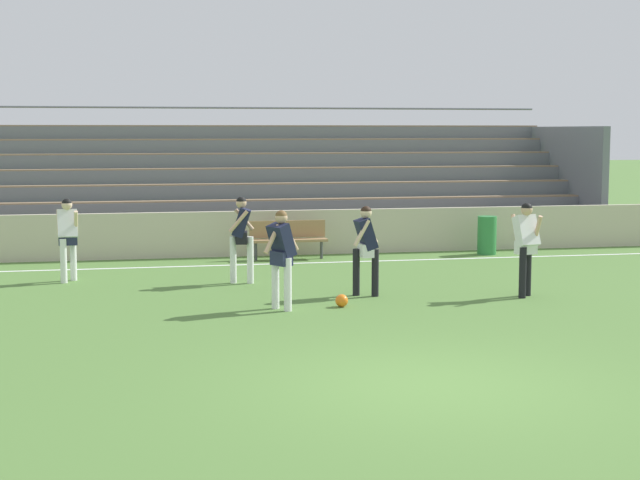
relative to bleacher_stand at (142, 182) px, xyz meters
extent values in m
plane|color=#517A38|center=(2.95, -15.35, -1.64)|extent=(160.00, 160.00, 0.00)
cube|color=white|center=(2.95, -4.63, -1.64)|extent=(44.00, 0.12, 0.01)
cube|color=beige|center=(2.95, -3.09, -1.10)|extent=(48.00, 0.16, 1.08)
cube|color=#897051|center=(0.00, -2.28, -1.25)|extent=(24.28, 0.36, 0.08)
cube|color=slate|center=(0.00, -2.48, -1.45)|extent=(24.28, 0.04, 0.39)
cube|color=#897051|center=(0.00, -1.62, -0.86)|extent=(24.28, 0.36, 0.08)
cube|color=slate|center=(0.00, -1.82, -1.06)|extent=(24.28, 0.04, 0.39)
cube|color=#897051|center=(0.00, -0.96, -0.47)|extent=(24.28, 0.36, 0.08)
cube|color=slate|center=(0.00, -1.16, -0.67)|extent=(24.28, 0.04, 0.39)
cube|color=#897051|center=(0.00, -0.30, -0.09)|extent=(24.28, 0.36, 0.08)
cube|color=slate|center=(0.00, -0.50, -0.28)|extent=(24.28, 0.04, 0.39)
cube|color=#897051|center=(0.00, 0.35, 0.30)|extent=(24.28, 0.36, 0.08)
cube|color=slate|center=(0.00, 0.15, 0.11)|extent=(24.28, 0.04, 0.39)
cube|color=#897051|center=(0.00, 1.01, 0.69)|extent=(24.28, 0.36, 0.08)
cube|color=slate|center=(0.00, 0.81, 0.50)|extent=(24.28, 0.04, 0.39)
cube|color=#897051|center=(0.00, 1.67, 1.08)|extent=(24.28, 0.36, 0.08)
cube|color=slate|center=(0.00, 1.47, 0.89)|extent=(24.28, 0.04, 0.39)
cube|color=#897051|center=(0.00, 2.33, 1.47)|extent=(24.28, 0.36, 0.08)
cube|color=slate|center=(0.00, 2.13, 1.28)|extent=(24.28, 0.04, 0.39)
cube|color=slate|center=(12.04, 0.03, -0.09)|extent=(0.20, 4.97, 3.11)
cylinder|color=slate|center=(0.00, 2.58, 2.02)|extent=(24.28, 0.06, 0.06)
cube|color=#99754C|center=(3.25, -3.94, -1.19)|extent=(1.80, 0.40, 0.06)
cube|color=#99754C|center=(3.25, -3.76, -0.94)|extent=(1.80, 0.05, 0.40)
cylinder|color=#47474C|center=(2.47, -3.94, -1.42)|extent=(0.07, 0.07, 0.45)
cylinder|color=#47474C|center=(4.03, -3.94, -1.42)|extent=(0.07, 0.07, 0.45)
cylinder|color=#2D7F3D|center=(8.14, -3.97, -1.18)|extent=(0.46, 0.46, 0.93)
cylinder|color=white|center=(1.95, -10.08, -1.19)|extent=(0.13, 0.13, 0.90)
cylinder|color=white|center=(2.12, -10.35, -1.19)|extent=(0.13, 0.13, 0.90)
cube|color=#232847|center=(2.03, -10.21, -0.77)|extent=(0.37, 0.42, 0.24)
cube|color=#191E38|center=(2.03, -10.21, -0.47)|extent=(0.52, 0.52, 0.60)
cylinder|color=#D6A884|center=(2.21, -10.10, -0.43)|extent=(0.33, 0.23, 0.48)
cylinder|color=#D6A884|center=(1.86, -10.32, -0.43)|extent=(0.33, 0.23, 0.48)
sphere|color=#D6A884|center=(2.03, -10.21, -0.08)|extent=(0.21, 0.21, 0.21)
sphere|color=brown|center=(2.03, -10.21, -0.06)|extent=(0.20, 0.20, 0.20)
cylinder|color=black|center=(3.61, -9.08, -1.21)|extent=(0.13, 0.13, 0.86)
cylinder|color=black|center=(3.92, -9.24, -1.21)|extent=(0.13, 0.13, 0.86)
cube|color=white|center=(3.76, -9.16, -0.80)|extent=(0.24, 0.37, 0.24)
cube|color=#191E38|center=(3.76, -9.16, -0.50)|extent=(0.39, 0.40, 0.60)
cylinder|color=beige|center=(3.88, -8.98, -0.47)|extent=(0.32, 0.09, 0.49)
cylinder|color=beige|center=(3.64, -9.33, -0.47)|extent=(0.32, 0.09, 0.49)
sphere|color=beige|center=(3.76, -9.16, -0.12)|extent=(0.21, 0.21, 0.21)
sphere|color=black|center=(3.76, -9.16, -0.10)|extent=(0.20, 0.20, 0.20)
cylinder|color=white|center=(1.90, -7.29, -1.18)|extent=(0.13, 0.13, 0.93)
cylinder|color=white|center=(1.57, -7.18, -1.18)|extent=(0.13, 0.13, 0.93)
cube|color=black|center=(1.73, -7.24, -0.74)|extent=(0.27, 0.39, 0.24)
cube|color=#191E38|center=(1.73, -7.24, -0.44)|extent=(0.44, 0.43, 0.60)
cylinder|color=#D6A884|center=(1.65, -7.43, -0.40)|extent=(0.40, 0.13, 0.45)
cylinder|color=#D6A884|center=(1.81, -7.04, -0.40)|extent=(0.40, 0.13, 0.45)
sphere|color=#D6A884|center=(1.73, -7.24, -0.05)|extent=(0.21, 0.21, 0.21)
sphere|color=black|center=(1.73, -7.24, -0.03)|extent=(0.20, 0.20, 0.20)
cylinder|color=white|center=(-1.71, -6.49, -1.20)|extent=(0.13, 0.13, 0.88)
cylinder|color=white|center=(-1.54, -6.20, -1.20)|extent=(0.13, 0.13, 0.88)
cube|color=#232847|center=(-1.63, -6.35, -0.79)|extent=(0.38, 0.25, 0.24)
cube|color=white|center=(-1.63, -6.35, -0.49)|extent=(0.41, 0.42, 0.60)
cylinder|color=beige|center=(-1.80, -6.22, -0.45)|extent=(0.10, 0.32, 0.49)
cylinder|color=beige|center=(-1.45, -6.47, -0.45)|extent=(0.10, 0.32, 0.49)
sphere|color=beige|center=(-1.63, -6.35, -0.10)|extent=(0.21, 0.21, 0.21)
sphere|color=black|center=(-1.63, -6.35, -0.08)|extent=(0.20, 0.20, 0.20)
cylinder|color=black|center=(6.47, -9.96, -1.18)|extent=(0.13, 0.13, 0.92)
cylinder|color=black|center=(6.67, -9.73, -1.18)|extent=(0.13, 0.13, 0.92)
cube|color=white|center=(6.57, -9.84, -0.74)|extent=(0.40, 0.29, 0.24)
cube|color=white|center=(6.57, -9.84, -0.44)|extent=(0.45, 0.46, 0.60)
cylinder|color=#D6A884|center=(6.41, -9.72, -0.40)|extent=(0.12, 0.26, 0.51)
cylinder|color=#D6A884|center=(6.73, -9.97, -0.40)|extent=(0.12, 0.26, 0.51)
sphere|color=#D6A884|center=(6.57, -9.84, -0.06)|extent=(0.21, 0.21, 0.21)
sphere|color=black|center=(6.57, -9.84, -0.03)|extent=(0.20, 0.20, 0.20)
sphere|color=orange|center=(3.08, -10.16, -1.53)|extent=(0.22, 0.22, 0.22)
camera|label=1|loc=(-0.59, -26.07, 1.36)|focal=54.38mm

